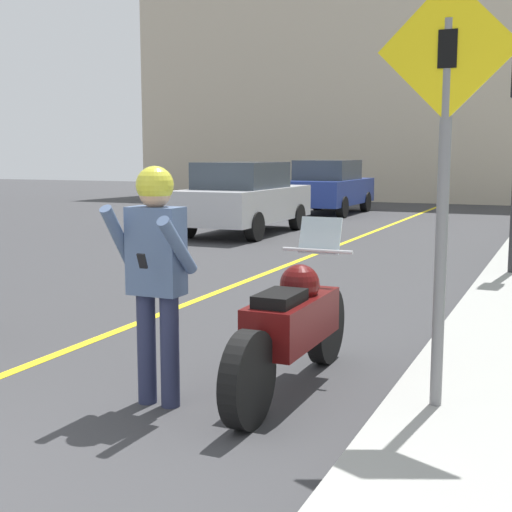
# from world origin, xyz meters

# --- Properties ---
(road_center_line) EXTENTS (0.12, 36.00, 0.01)m
(road_center_line) POSITION_xyz_m (-0.60, 6.00, 0.00)
(road_center_line) COLOR yellow
(road_center_line) RESTS_ON ground
(building_backdrop) EXTENTS (28.00, 1.20, 9.87)m
(building_backdrop) POSITION_xyz_m (0.00, 26.00, 4.93)
(building_backdrop) COLOR beige
(building_backdrop) RESTS_ON ground
(motorcycle) EXTENTS (0.62, 2.36, 1.33)m
(motorcycle) POSITION_xyz_m (1.78, 2.95, 0.52)
(motorcycle) COLOR black
(motorcycle) RESTS_ON ground
(person_biker) EXTENTS (0.59, 0.48, 1.77)m
(person_biker) POSITION_xyz_m (0.98, 2.24, 1.09)
(person_biker) COLOR #282D4C
(person_biker) RESTS_ON ground
(crossing_sign) EXTENTS (0.91, 0.08, 2.82)m
(crossing_sign) POSITION_xyz_m (2.95, 2.63, 1.85)
(crossing_sign) COLOR slate
(crossing_sign) RESTS_ON sidewalk_curb
(parked_car_silver) EXTENTS (1.88, 4.20, 1.68)m
(parked_car_silver) POSITION_xyz_m (-3.29, 13.03, 0.86)
(parked_car_silver) COLOR black
(parked_car_silver) RESTS_ON ground
(parked_car_blue) EXTENTS (1.88, 4.20, 1.68)m
(parked_car_blue) POSITION_xyz_m (-3.23, 19.28, 0.86)
(parked_car_blue) COLOR black
(parked_car_blue) RESTS_ON ground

